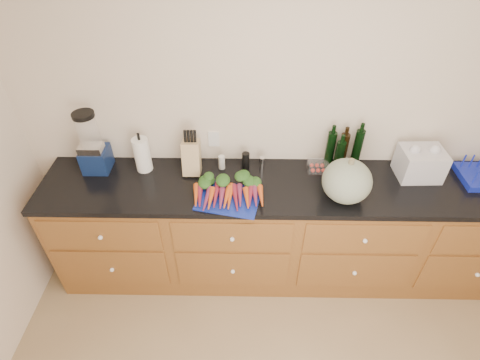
{
  "coord_description": "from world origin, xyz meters",
  "views": [
    {
      "loc": [
        -0.37,
        -0.71,
        2.66
      ],
      "look_at": [
        -0.4,
        1.2,
        1.06
      ],
      "focal_mm": 28.0,
      "sensor_mm": 36.0,
      "label": 1
    }
  ],
  "objects_px": {
    "blender_appliance": "(92,146)",
    "tomato_box": "(318,166)",
    "squash": "(347,181)",
    "carrots": "(229,191)",
    "cutting_board": "(229,199)",
    "paper_towel": "(142,155)",
    "knife_block": "(192,157)"
  },
  "relations": [
    {
      "from": "carrots",
      "to": "blender_appliance",
      "type": "relative_size",
      "value": 1.03
    },
    {
      "from": "blender_appliance",
      "to": "knife_block",
      "type": "distance_m",
      "value": 0.7
    },
    {
      "from": "carrots",
      "to": "blender_appliance",
      "type": "distance_m",
      "value": 1.03
    },
    {
      "from": "blender_appliance",
      "to": "cutting_board",
      "type": "bearing_deg",
      "value": -18.03
    },
    {
      "from": "carrots",
      "to": "squash",
      "type": "relative_size",
      "value": 1.49
    },
    {
      "from": "squash",
      "to": "blender_appliance",
      "type": "bearing_deg",
      "value": 170.66
    },
    {
      "from": "squash",
      "to": "blender_appliance",
      "type": "distance_m",
      "value": 1.77
    },
    {
      "from": "squash",
      "to": "knife_block",
      "type": "relative_size",
      "value": 1.3
    },
    {
      "from": "blender_appliance",
      "to": "paper_towel",
      "type": "relative_size",
      "value": 1.79
    },
    {
      "from": "paper_towel",
      "to": "knife_block",
      "type": "height_order",
      "value": "paper_towel"
    },
    {
      "from": "squash",
      "to": "tomato_box",
      "type": "distance_m",
      "value": 0.35
    },
    {
      "from": "squash",
      "to": "tomato_box",
      "type": "xyz_separation_m",
      "value": [
        -0.13,
        0.3,
        -0.11
      ]
    },
    {
      "from": "carrots",
      "to": "paper_towel",
      "type": "bearing_deg",
      "value": 155.96
    },
    {
      "from": "carrots",
      "to": "knife_block",
      "type": "distance_m",
      "value": 0.39
    },
    {
      "from": "squash",
      "to": "paper_towel",
      "type": "xyz_separation_m",
      "value": [
        -1.41,
        0.29,
        -0.02
      ]
    },
    {
      "from": "cutting_board",
      "to": "squash",
      "type": "relative_size",
      "value": 1.26
    },
    {
      "from": "carrots",
      "to": "cutting_board",
      "type": "bearing_deg",
      "value": -90.0
    },
    {
      "from": "squash",
      "to": "cutting_board",
      "type": "bearing_deg",
      "value": -177.78
    },
    {
      "from": "carrots",
      "to": "blender_appliance",
      "type": "height_order",
      "value": "blender_appliance"
    },
    {
      "from": "cutting_board",
      "to": "tomato_box",
      "type": "bearing_deg",
      "value": 27.18
    },
    {
      "from": "carrots",
      "to": "squash",
      "type": "xyz_separation_m",
      "value": [
        0.77,
        -0.01,
        0.11
      ]
    },
    {
      "from": "knife_block",
      "to": "paper_towel",
      "type": "bearing_deg",
      "value": 176.8
    },
    {
      "from": "cutting_board",
      "to": "carrots",
      "type": "bearing_deg",
      "value": 90.0
    },
    {
      "from": "knife_block",
      "to": "tomato_box",
      "type": "height_order",
      "value": "knife_block"
    },
    {
      "from": "blender_appliance",
      "to": "carrots",
      "type": "bearing_deg",
      "value": -16.02
    },
    {
      "from": "cutting_board",
      "to": "knife_block",
      "type": "height_order",
      "value": "knife_block"
    },
    {
      "from": "blender_appliance",
      "to": "tomato_box",
      "type": "relative_size",
      "value": 3.21
    },
    {
      "from": "blender_appliance",
      "to": "tomato_box",
      "type": "xyz_separation_m",
      "value": [
        1.62,
        0.01,
        -0.17
      ]
    },
    {
      "from": "cutting_board",
      "to": "paper_towel",
      "type": "xyz_separation_m",
      "value": [
        -0.63,
        0.32,
        0.13
      ]
    },
    {
      "from": "blender_appliance",
      "to": "knife_block",
      "type": "relative_size",
      "value": 1.88
    },
    {
      "from": "blender_appliance",
      "to": "tomato_box",
      "type": "bearing_deg",
      "value": 0.44
    },
    {
      "from": "squash",
      "to": "tomato_box",
      "type": "bearing_deg",
      "value": 113.55
    }
  ]
}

